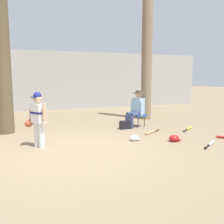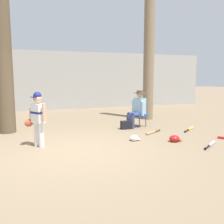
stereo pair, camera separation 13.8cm
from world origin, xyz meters
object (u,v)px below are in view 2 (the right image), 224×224
folding_stool (139,116)px  batting_helmet_red (174,139)px  young_ballplayer (38,116)px  tree_near_player (2,41)px  bat_yellow_trainer (190,129)px  tree_behind_spectator (149,61)px  bat_wood_tan (152,133)px  bat_aluminum_silver (211,144)px  seated_spectator (137,108)px  batting_helmet_white (134,138)px  handbag_beside_stool (126,125)px

folding_stool → batting_helmet_red: folding_stool is taller
young_ballplayer → tree_near_player: bearing=112.2°
young_ballplayer → bat_yellow_trainer: bearing=4.2°
tree_behind_spectator → bat_wood_tan: (-1.11, -2.33, -2.21)m
young_ballplayer → folding_stool: bearing=22.1°
bat_aluminum_silver → bat_wood_tan: (-0.73, 1.60, 0.00)m
seated_spectator → bat_aluminum_silver: size_ratio=1.74×
folding_stool → seated_spectator: seated_spectator is taller
folding_stool → batting_helmet_white: folding_stool is taller
seated_spectator → tree_near_player: bearing=171.8°
seated_spectator → batting_helmet_red: size_ratio=3.77×
tree_near_player → bat_yellow_trainer: 6.15m
seated_spectator → bat_wood_tan: bearing=-92.1°
bat_yellow_trainer → tree_near_player: bearing=163.7°
bat_wood_tan → batting_helmet_white: 0.99m
young_ballplayer → folding_stool: 3.60m
tree_behind_spectator → young_ballplayer: bearing=-148.7°
tree_near_player → batting_helmet_red: bearing=-32.8°
tree_behind_spectator → young_ballplayer: size_ratio=3.96×
tree_behind_spectator → bat_aluminum_silver: 4.53m
tree_behind_spectator → bat_yellow_trainer: (0.27, -2.27, -2.21)m
tree_near_player → bat_aluminum_silver: tree_near_player is taller
tree_near_player → bat_yellow_trainer: bearing=-16.3°
folding_stool → batting_helmet_red: (-0.02, -2.07, -0.29)m
bat_wood_tan → batting_helmet_red: 1.01m
folding_stool → batting_helmet_white: size_ratio=1.83×
bat_yellow_trainer → batting_helmet_red: (-1.28, -1.06, 0.05)m
bat_aluminum_silver → bat_wood_tan: 1.76m
folding_stool → batting_helmet_red: bearing=-90.7°
tree_near_player → tree_behind_spectator: tree_near_player is taller
bat_aluminum_silver → bat_wood_tan: size_ratio=1.04×
handbag_beside_stool → batting_helmet_white: size_ratio=1.24×
bat_wood_tan → batting_helmet_white: (-0.81, -0.56, 0.03)m
batting_helmet_white → young_ballplayer: bearing=173.2°
bat_wood_tan → bat_yellow_trainer: bearing=2.4°
handbag_beside_stool → bat_wood_tan: size_ratio=0.51×
folding_stool → handbag_beside_stool: 0.65m
tree_near_player → handbag_beside_stool: tree_near_player is taller
young_ballplayer → bat_yellow_trainer: young_ballplayer is taller
tree_behind_spectator → bat_wood_tan: 3.40m
handbag_beside_stool → batting_helmet_white: bearing=-104.8°
tree_behind_spectator → seated_spectator: tree_behind_spectator is taller
tree_behind_spectator → folding_stool: (-0.98, -1.26, -1.88)m
batting_helmet_white → batting_helmet_red: size_ratio=0.86×
young_ballplayer → batting_helmet_white: size_ratio=4.74×
bat_yellow_trainer → batting_helmet_white: size_ratio=2.43×
batting_helmet_white → tree_behind_spectator: bearing=56.4°
tree_behind_spectator → young_ballplayer: (-4.29, -2.61, -1.50)m
tree_near_player → batting_helmet_white: (3.14, -2.18, -2.60)m
handbag_beside_stool → batting_helmet_red: bearing=-73.6°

